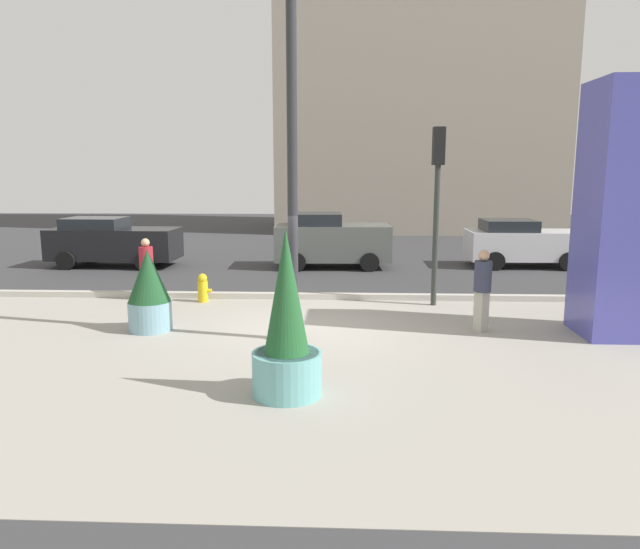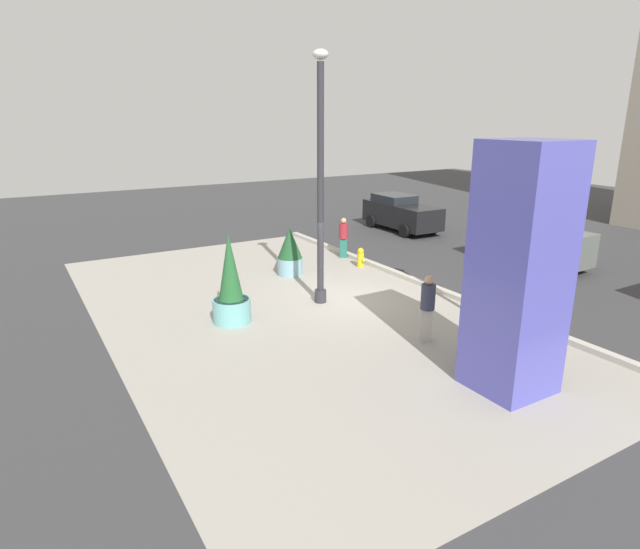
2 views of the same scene
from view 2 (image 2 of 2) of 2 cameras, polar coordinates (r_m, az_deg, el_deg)
ground_plane at (r=19.05m, az=12.55°, el=-0.64°), size 60.00×60.00×0.00m
plaza_pavement at (r=15.73m, az=-3.72°, el=-3.98°), size 18.00×10.00×0.02m
curb_strip at (r=18.46m, az=10.56°, el=-0.82°), size 18.00×0.24×0.16m
lamp_post at (r=15.64m, az=0.05°, el=9.35°), size 0.44×0.44×7.26m
art_pillar_blue at (r=11.31m, az=20.53°, el=0.32°), size 1.52×1.52×5.11m
potted_plant_near_right at (r=19.08m, az=-3.25°, el=2.44°), size 0.91×0.91×1.74m
potted_plant_curbside at (r=14.78m, az=-9.53°, el=-1.40°), size 1.05×1.05×2.54m
fire_hydrant at (r=20.22m, az=4.36°, el=1.81°), size 0.36×0.26×0.75m
traffic_light_far_side at (r=15.25m, az=17.11°, el=6.30°), size 0.28×0.42×4.39m
car_curb_east at (r=27.01m, az=8.64°, el=6.53°), size 4.50×2.04×1.72m
car_far_lane at (r=21.79m, az=21.80°, el=3.33°), size 4.05×2.17×1.91m
pedestrian_crossing at (r=13.64m, az=11.44°, el=-3.21°), size 0.51×0.51×1.74m
pedestrian_on_sidewalk at (r=21.43m, az=2.52°, el=4.16°), size 0.49×0.49×1.63m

